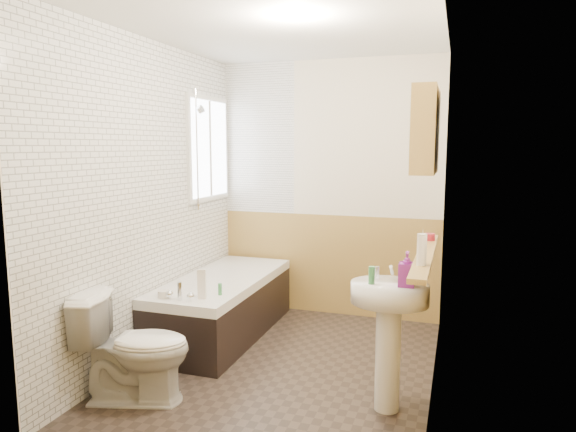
# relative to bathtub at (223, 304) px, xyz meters

# --- Properties ---
(floor) EXTENTS (2.80, 2.80, 0.00)m
(floor) POSITION_rel_bathtub_xyz_m (0.73, -0.50, -0.28)
(floor) COLOR #2D2420
(floor) RESTS_ON ground
(ceiling) EXTENTS (2.80, 2.80, 0.00)m
(ceiling) POSITION_rel_bathtub_xyz_m (0.73, -0.50, 2.22)
(ceiling) COLOR white
(ceiling) RESTS_ON ground
(wall_back) EXTENTS (2.20, 0.02, 2.50)m
(wall_back) POSITION_rel_bathtub_xyz_m (0.73, 0.91, 0.97)
(wall_back) COLOR #EFE2C6
(wall_back) RESTS_ON ground
(wall_front) EXTENTS (2.20, 0.02, 2.50)m
(wall_front) POSITION_rel_bathtub_xyz_m (0.73, -1.91, 0.97)
(wall_front) COLOR #EFE2C6
(wall_front) RESTS_ON ground
(wall_left) EXTENTS (0.02, 2.80, 2.50)m
(wall_left) POSITION_rel_bathtub_xyz_m (-0.38, -0.50, 0.97)
(wall_left) COLOR #EFE2C6
(wall_left) RESTS_ON ground
(wall_right) EXTENTS (0.02, 2.80, 2.50)m
(wall_right) POSITION_rel_bathtub_xyz_m (1.84, -0.50, 0.97)
(wall_right) COLOR #EFE2C6
(wall_right) RESTS_ON ground
(wainscot_right) EXTENTS (0.01, 2.80, 1.00)m
(wainscot_right) POSITION_rel_bathtub_xyz_m (1.82, -0.50, 0.22)
(wainscot_right) COLOR tan
(wainscot_right) RESTS_ON wall_right
(wainscot_front) EXTENTS (2.20, 0.01, 1.00)m
(wainscot_front) POSITION_rel_bathtub_xyz_m (0.73, -1.89, 0.22)
(wainscot_front) COLOR tan
(wainscot_front) RESTS_ON wall_front
(wainscot_back) EXTENTS (2.20, 0.01, 1.00)m
(wainscot_back) POSITION_rel_bathtub_xyz_m (0.73, 0.88, 0.22)
(wainscot_back) COLOR tan
(wainscot_back) RESTS_ON wall_back
(tile_cladding_left) EXTENTS (0.01, 2.80, 2.50)m
(tile_cladding_left) POSITION_rel_bathtub_xyz_m (-0.36, -0.50, 0.97)
(tile_cladding_left) COLOR white
(tile_cladding_left) RESTS_ON wall_left
(tile_return_back) EXTENTS (0.75, 0.01, 1.50)m
(tile_return_back) POSITION_rel_bathtub_xyz_m (0.00, 0.88, 1.47)
(tile_return_back) COLOR white
(tile_return_back) RESTS_ON wall_back
(window) EXTENTS (0.03, 0.79, 0.99)m
(window) POSITION_rel_bathtub_xyz_m (-0.33, 0.45, 1.37)
(window) COLOR white
(window) RESTS_ON wall_left
(bathtub) EXTENTS (0.70, 1.66, 0.67)m
(bathtub) POSITION_rel_bathtub_xyz_m (0.00, 0.00, 0.00)
(bathtub) COLOR black
(bathtub) RESTS_ON floor
(shower_riser) EXTENTS (0.10, 0.07, 1.09)m
(shower_riser) POSITION_rel_bathtub_xyz_m (-0.31, 0.17, 1.46)
(shower_riser) COLOR silver
(shower_riser) RESTS_ON wall_left
(toilet) EXTENTS (0.82, 0.59, 0.72)m
(toilet) POSITION_rel_bathtub_xyz_m (-0.03, -1.27, 0.08)
(toilet) COLOR white
(toilet) RESTS_ON floor
(sink) EXTENTS (0.49, 0.39, 0.94)m
(sink) POSITION_rel_bathtub_xyz_m (1.57, -0.87, 0.32)
(sink) COLOR white
(sink) RESTS_ON floor
(pine_shelf) EXTENTS (0.10, 1.38, 0.03)m
(pine_shelf) POSITION_rel_bathtub_xyz_m (1.77, -0.74, 0.72)
(pine_shelf) COLOR tan
(pine_shelf) RESTS_ON wall_right
(medicine_cabinet) EXTENTS (0.15, 0.57, 0.52)m
(medicine_cabinet) POSITION_rel_bathtub_xyz_m (1.74, -0.73, 1.49)
(medicine_cabinet) COLOR tan
(medicine_cabinet) RESTS_ON wall_right
(foam_can) EXTENTS (0.07, 0.07, 0.18)m
(foam_can) POSITION_rel_bathtub_xyz_m (1.77, -1.10, 0.83)
(foam_can) COLOR silver
(foam_can) RESTS_ON pine_shelf
(green_bottle) EXTENTS (0.04, 0.04, 0.21)m
(green_bottle) POSITION_rel_bathtub_xyz_m (1.77, -1.06, 0.84)
(green_bottle) COLOR silver
(green_bottle) RESTS_ON pine_shelf
(black_jar) EXTENTS (0.10, 0.10, 0.05)m
(black_jar) POSITION_rel_bathtub_xyz_m (1.77, -0.30, 0.76)
(black_jar) COLOR maroon
(black_jar) RESTS_ON pine_shelf
(soap_bottle) EXTENTS (0.10, 0.22, 0.10)m
(soap_bottle) POSITION_rel_bathtub_xyz_m (1.67, -0.91, 0.61)
(soap_bottle) COLOR purple
(soap_bottle) RESTS_ON sink
(clear_bottle) EXTENTS (0.05, 0.05, 0.11)m
(clear_bottle) POSITION_rel_bathtub_xyz_m (1.46, -0.92, 0.61)
(clear_bottle) COLOR #388447
(clear_bottle) RESTS_ON sink
(blue_gel) EXTENTS (0.07, 0.06, 0.23)m
(blue_gel) POSITION_rel_bathtub_xyz_m (0.13, -0.63, 0.37)
(blue_gel) COLOR silver
(blue_gel) RESTS_ON bathtub
(cream_jar) EXTENTS (0.10, 0.10, 0.06)m
(cream_jar) POSITION_rel_bathtub_xyz_m (-0.15, -0.71, 0.28)
(cream_jar) COLOR silver
(cream_jar) RESTS_ON bathtub
(orange_bottle) EXTENTS (0.03, 0.03, 0.09)m
(orange_bottle) POSITION_rel_bathtub_xyz_m (0.22, -0.51, 0.30)
(orange_bottle) COLOR #388447
(orange_bottle) RESTS_ON bathtub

